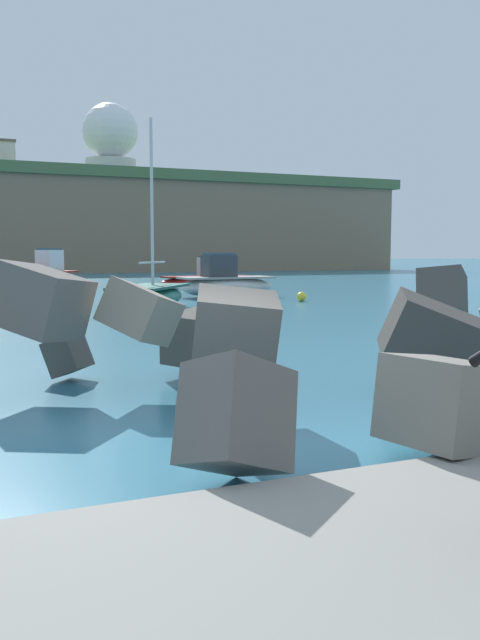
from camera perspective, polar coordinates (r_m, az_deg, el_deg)
ground_plane at (r=7.79m, az=-1.81°, el=-10.78°), size 400.00×400.00×0.00m
walkway_path at (r=4.53m, az=18.57°, el=-22.03°), size 48.00×4.40×0.24m
breakwater_jetty at (r=9.65m, az=-1.94°, el=-1.57°), size 30.43×7.79×2.89m
boat_near_left at (r=43.13m, az=-2.72°, el=3.54°), size 6.23×1.95×2.02m
boat_near_right at (r=34.03m, az=-1.27°, el=3.14°), size 5.19×2.13×2.21m
boat_mid_left at (r=42.60m, az=-15.88°, el=3.54°), size 4.66×4.93×2.49m
boat_far_left at (r=26.80m, az=-7.57°, el=2.03°), size 4.52×5.13×7.40m
mooring_buoy_inner at (r=30.98m, az=5.18°, el=1.96°), size 0.44×0.44×0.44m
radar_dome at (r=90.28m, az=-10.82°, el=14.66°), size 6.97×6.97×9.33m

